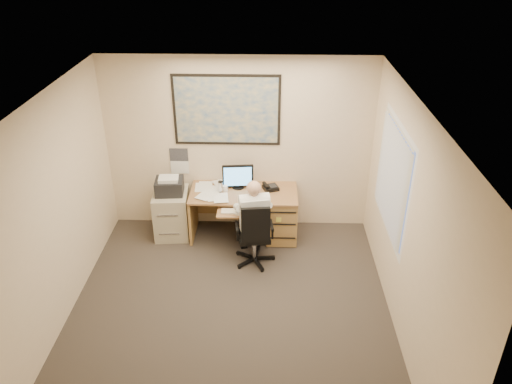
{
  "coord_description": "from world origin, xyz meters",
  "views": [
    {
      "loc": [
        0.46,
        -4.65,
        4.3
      ],
      "look_at": [
        0.29,
        1.3,
        1.07
      ],
      "focal_mm": 35.0,
      "sensor_mm": 36.0,
      "label": 1
    }
  ],
  "objects_px": {
    "desk": "(266,210)",
    "filing_cabinet": "(172,210)",
    "office_chair": "(254,246)",
    "person": "(254,222)"
  },
  "relations": [
    {
      "from": "office_chair",
      "to": "person",
      "type": "distance_m",
      "value": 0.35
    },
    {
      "from": "desk",
      "to": "office_chair",
      "type": "bearing_deg",
      "value": -101.8
    },
    {
      "from": "office_chair",
      "to": "filing_cabinet",
      "type": "bearing_deg",
      "value": 143.22
    },
    {
      "from": "office_chair",
      "to": "person",
      "type": "bearing_deg",
      "value": 78.67
    },
    {
      "from": "desk",
      "to": "filing_cabinet",
      "type": "distance_m",
      "value": 1.44
    },
    {
      "from": "desk",
      "to": "office_chair",
      "type": "height_order",
      "value": "desk"
    },
    {
      "from": "desk",
      "to": "person",
      "type": "relative_size",
      "value": 1.26
    },
    {
      "from": "filing_cabinet",
      "to": "office_chair",
      "type": "xyz_separation_m",
      "value": [
        1.28,
        -0.73,
        -0.13
      ]
    },
    {
      "from": "desk",
      "to": "office_chair",
      "type": "xyz_separation_m",
      "value": [
        -0.16,
        -0.75,
        -0.15
      ]
    },
    {
      "from": "desk",
      "to": "filing_cabinet",
      "type": "xyz_separation_m",
      "value": [
        -1.44,
        -0.01,
        -0.02
      ]
    }
  ]
}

